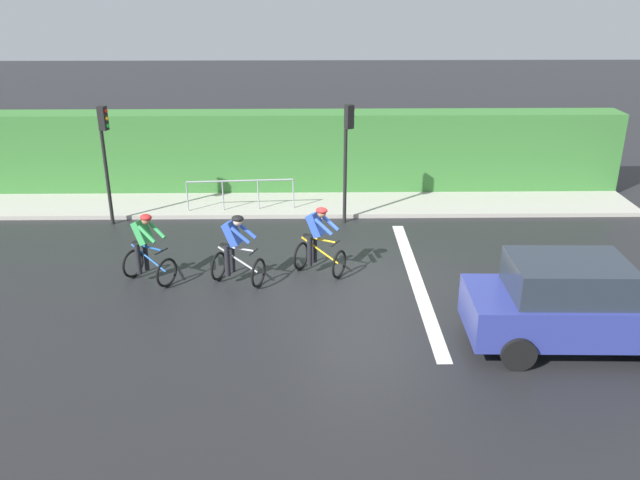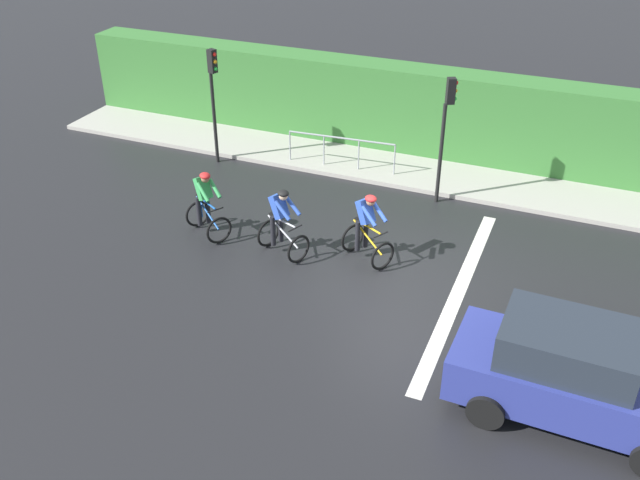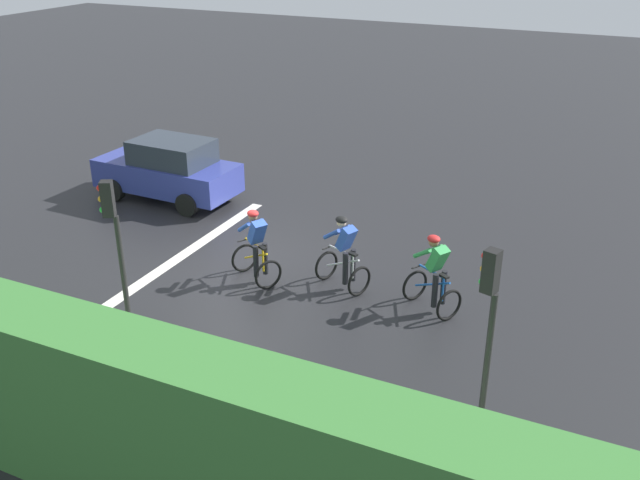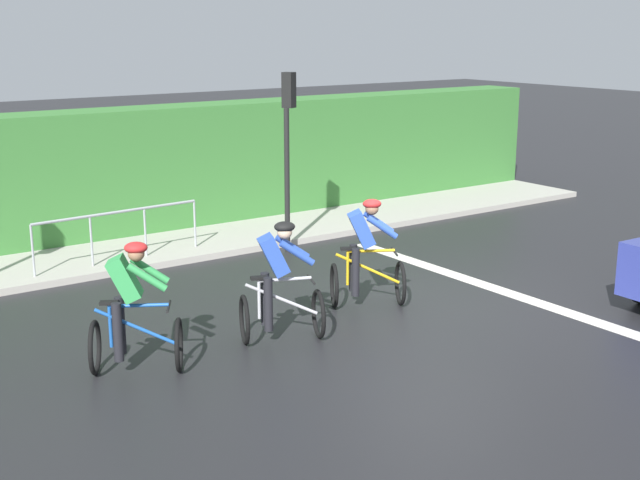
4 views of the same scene
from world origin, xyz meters
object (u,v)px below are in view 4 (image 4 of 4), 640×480
object	(u,v)px
cyclist_mid	(365,255)
traffic_light_near_crossing	(288,134)
cyclist_second	(279,285)
cyclist_lead	(132,311)
pedestrian_railing_kerbside	(118,225)

from	to	relation	value
cyclist_mid	traffic_light_near_crossing	world-z (taller)	traffic_light_near_crossing
cyclist_second	cyclist_mid	distance (m)	1.94
cyclist_lead	traffic_light_near_crossing	world-z (taller)	traffic_light_near_crossing
pedestrian_railing_kerbside	cyclist_lead	bearing A→B (deg)	159.63
cyclist_mid	traffic_light_near_crossing	distance (m)	3.78
cyclist_lead	cyclist_mid	bearing A→B (deg)	-84.30
pedestrian_railing_kerbside	cyclist_second	bearing A→B (deg)	-175.75
cyclist_mid	pedestrian_railing_kerbside	size ratio (longest dim) A/B	0.53
cyclist_lead	cyclist_second	distance (m)	2.05
cyclist_second	cyclist_mid	size ratio (longest dim) A/B	1.00
traffic_light_near_crossing	pedestrian_railing_kerbside	xyz separation A→B (m)	(0.78, 3.06, -1.45)
pedestrian_railing_kerbside	cyclist_mid	bearing A→B (deg)	-151.97
cyclist_second	pedestrian_railing_kerbside	bearing A→B (deg)	4.25
cyclist_mid	cyclist_second	bearing A→B (deg)	105.17
cyclist_lead	cyclist_second	xyz separation A→B (m)	(-0.12, -2.04, 0.00)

